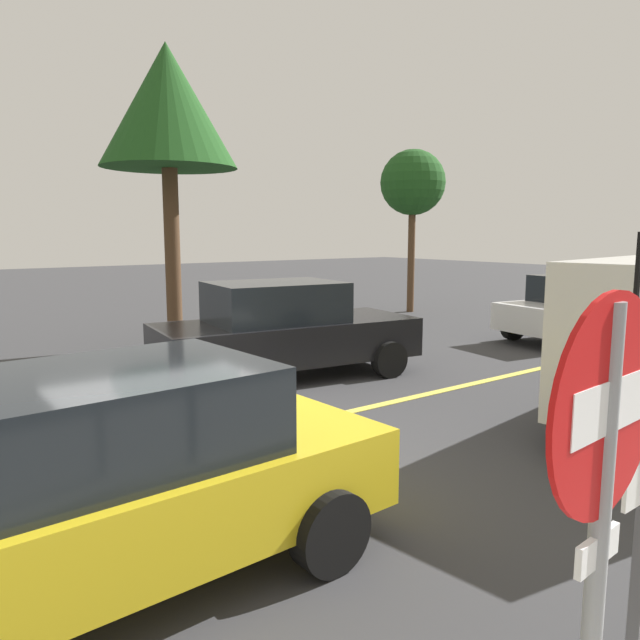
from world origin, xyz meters
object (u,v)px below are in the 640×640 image
object	(u,v)px
tree_centre_verge	(167,109)
car_black_far_lane	(284,330)
stop_sign	(600,511)
tree_left_verge	(413,184)
car_yellow_behind_van	(82,487)
car_white_mid_road	(589,307)

from	to	relation	value
tree_centre_verge	car_black_far_lane	bearing A→B (deg)	-84.75
stop_sign	tree_left_verge	size ratio (longest dim) A/B	0.46
car_yellow_behind_van	tree_left_verge	size ratio (longest dim) A/B	0.92
tree_centre_verge	tree_left_verge	bearing A→B (deg)	7.38
car_white_mid_road	tree_left_verge	xyz separation A→B (m)	(0.31, 6.16, 3.24)
car_white_mid_road	tree_left_verge	bearing A→B (deg)	87.12
car_yellow_behind_van	tree_centre_verge	size ratio (longest dim) A/B	0.72
car_yellow_behind_van	tree_left_verge	world-z (taller)	tree_left_verge
stop_sign	tree_left_verge	xyz separation A→B (m)	(11.80, 12.66, 2.42)
car_black_far_lane	car_yellow_behind_van	xyz separation A→B (m)	(-4.60, -4.55, -0.04)
car_black_far_lane	car_white_mid_road	bearing A→B (deg)	-8.63
car_white_mid_road	car_yellow_behind_van	distance (m)	12.82
stop_sign	car_black_far_lane	distance (m)	8.56
car_yellow_behind_van	stop_sign	bearing A→B (deg)	-74.36
stop_sign	car_yellow_behind_van	world-z (taller)	stop_sign
car_white_mid_road	car_yellow_behind_van	world-z (taller)	car_yellow_behind_van
car_black_far_lane	tree_centre_verge	bearing A→B (deg)	95.25
car_white_mid_road	car_black_far_lane	bearing A→B (deg)	171.37
stop_sign	car_yellow_behind_van	size ratio (longest dim) A/B	0.50
car_black_far_lane	car_yellow_behind_van	size ratio (longest dim) A/B	1.01
stop_sign	car_black_far_lane	size ratio (longest dim) A/B	0.50
tree_left_verge	tree_centre_verge	bearing A→B (deg)	-172.62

